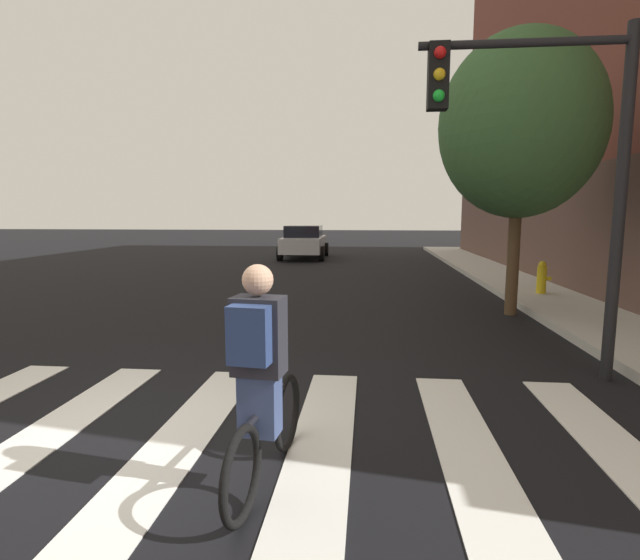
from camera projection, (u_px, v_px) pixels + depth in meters
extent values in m
plane|color=black|center=(122.00, 436.00, 4.48)|extent=(120.00, 120.00, 0.00)
cube|color=silver|center=(50.00, 432.00, 4.55)|extent=(0.55, 3.70, 0.01)
cube|color=silver|center=(182.00, 438.00, 4.42)|extent=(0.55, 3.70, 0.01)
cube|color=silver|center=(321.00, 445.00, 4.30)|extent=(0.55, 3.70, 0.01)
cube|color=silver|center=(469.00, 451.00, 4.17)|extent=(0.55, 3.70, 0.01)
cube|color=silver|center=(626.00, 459.00, 4.05)|extent=(0.55, 3.70, 0.01)
cube|color=#B7B7BC|center=(304.00, 244.00, 22.66)|extent=(1.88, 4.46, 0.67)
cube|color=black|center=(304.00, 231.00, 22.44)|extent=(1.63, 2.15, 0.53)
cylinder|color=black|center=(289.00, 249.00, 24.18)|extent=(0.24, 0.66, 0.65)
cylinder|color=black|center=(326.00, 249.00, 24.04)|extent=(0.24, 0.66, 0.65)
cylinder|color=black|center=(280.00, 253.00, 21.38)|extent=(0.24, 0.66, 0.65)
cylinder|color=black|center=(322.00, 254.00, 21.24)|extent=(0.24, 0.66, 0.65)
torus|color=black|center=(242.00, 475.00, 3.19)|extent=(0.14, 0.66, 0.66)
torus|color=black|center=(287.00, 412.00, 4.20)|extent=(0.14, 0.66, 0.66)
cylinder|color=black|center=(267.00, 404.00, 3.66)|extent=(0.16, 0.89, 0.05)
cylinder|color=black|center=(260.00, 403.00, 3.49)|extent=(0.04, 0.04, 0.45)
cube|color=#384772|center=(260.00, 397.00, 3.49)|extent=(0.30, 0.23, 0.56)
cube|color=#26262D|center=(259.00, 336.00, 3.43)|extent=(0.39, 0.28, 0.56)
sphere|color=tan|center=(258.00, 280.00, 3.37)|extent=(0.22, 0.22, 0.22)
cube|color=navy|center=(249.00, 335.00, 3.25)|extent=(0.30, 0.19, 0.40)
cylinder|color=black|center=(619.00, 209.00, 5.73)|extent=(0.14, 0.14, 4.20)
cylinder|color=black|center=(524.00, 43.00, 5.59)|extent=(2.40, 0.10, 0.10)
cube|color=black|center=(438.00, 77.00, 5.73)|extent=(0.24, 0.20, 0.76)
sphere|color=red|center=(440.00, 52.00, 5.59)|extent=(0.14, 0.14, 0.14)
sphere|color=gold|center=(439.00, 74.00, 5.63)|extent=(0.14, 0.14, 0.14)
sphere|color=green|center=(439.00, 96.00, 5.66)|extent=(0.14, 0.14, 0.14)
cylinder|color=gold|center=(542.00, 280.00, 11.63)|extent=(0.22, 0.22, 0.65)
sphere|color=gold|center=(542.00, 265.00, 11.58)|extent=(0.18, 0.18, 0.18)
cylinder|color=gold|center=(549.00, 279.00, 11.61)|extent=(0.12, 0.09, 0.09)
cylinder|color=#4C3823|center=(513.00, 253.00, 9.75)|extent=(0.24, 0.24, 2.51)
ellipsoid|color=#386033|center=(520.00, 125.00, 9.42)|extent=(3.12, 3.12, 3.59)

